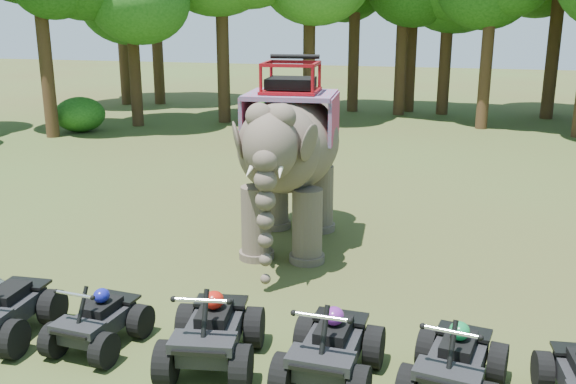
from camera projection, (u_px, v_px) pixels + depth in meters
name	position (u px, v px, depth m)	size (l,w,h in m)	color
ground	(271.00, 312.00, 11.45)	(110.00, 110.00, 0.00)	#47381E
elephant	(290.00, 154.00, 14.30)	(2.22, 5.03, 4.23)	brown
atv_0	(3.00, 300.00, 10.41)	(1.27, 1.74, 1.29)	black
atv_1	(97.00, 313.00, 10.13)	(1.13, 1.55, 1.15)	black
atv_2	(212.00, 322.00, 9.58)	(1.35, 1.85, 1.37)	black
atv_3	(331.00, 339.00, 9.14)	(1.31, 1.80, 1.34)	black
atv_4	(456.00, 353.00, 8.80)	(1.26, 1.72, 1.28)	black
tree_0	(403.00, 23.00, 32.39)	(6.50, 6.50, 9.29)	#195114
tree_1	(488.00, 42.00, 28.55)	(5.46, 5.46, 7.80)	#195114
tree_25	(43.00, 38.00, 26.48)	(5.80, 5.80, 8.29)	#195114
tree_26	(133.00, 40.00, 29.28)	(5.53, 5.53, 7.90)	#195114
tree_27	(222.00, 18.00, 30.01)	(6.90, 6.90, 9.86)	#195114
tree_28	(309.00, 20.00, 30.90)	(6.75, 6.75, 9.65)	#195114
tree_30	(412.00, 31.00, 33.59)	(5.94, 5.94, 8.48)	#195114
tree_32	(355.00, 20.00, 33.54)	(6.67, 6.67, 9.53)	#195114
tree_33	(448.00, 14.00, 32.42)	(7.11, 7.11, 10.15)	#195114
tree_34	(121.00, 9.00, 36.03)	(7.47, 7.47, 10.68)	#195114
tree_35	(556.00, 21.00, 32.54)	(6.65, 6.65, 9.49)	#195114
tree_38	(155.00, 9.00, 36.19)	(7.46, 7.46, 10.66)	#195114
tree_40	(558.00, 8.00, 30.95)	(7.55, 7.55, 10.78)	#195114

